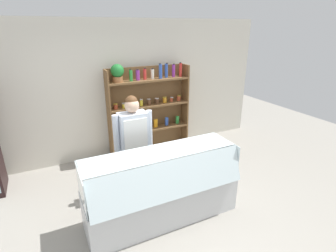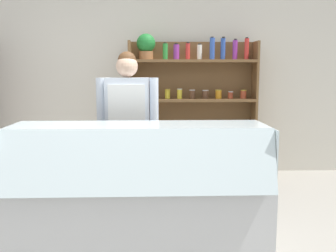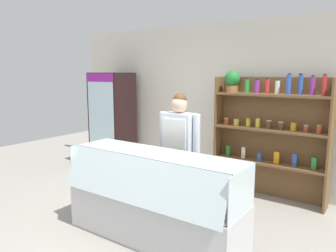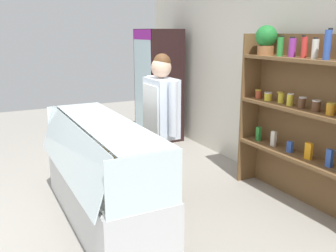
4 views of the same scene
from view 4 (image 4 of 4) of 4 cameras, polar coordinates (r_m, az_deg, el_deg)
name	(u,v)px [view 4 (image 4 of 4)]	position (r m, az deg, el deg)	size (l,w,h in m)	color
ground_plane	(105,216)	(4.00, -9.63, -13.43)	(12.00, 12.00, 0.00)	gray
back_wall	(281,73)	(4.76, 16.86, 7.69)	(6.80, 0.10, 2.70)	beige
drinks_fridge	(158,85)	(6.47, -1.47, 6.21)	(0.74, 0.61, 1.88)	black
shelving_unit	(302,107)	(4.16, 19.76, 2.77)	(1.68, 0.29, 1.91)	brown
deli_display_case	(103,190)	(3.81, -9.93, -9.66)	(2.10, 0.71, 1.01)	silver
shop_clerk	(161,117)	(3.98, -1.08, 1.39)	(0.61, 0.25, 1.62)	#4C4233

